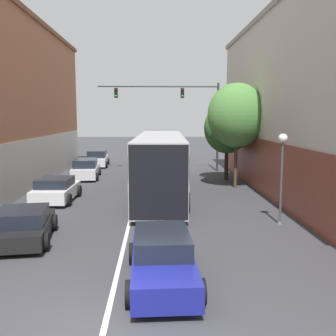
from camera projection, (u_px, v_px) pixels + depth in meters
name	position (u px, v px, depth m)	size (l,w,h in m)	color
ground_plane	(103.00, 335.00, 8.26)	(160.00, 160.00, 0.00)	#38383D
lane_center_line	(136.00, 196.00, 22.54)	(0.14, 40.83, 0.01)	silver
building_right_storefront	(330.00, 100.00, 21.34)	(6.61, 28.08, 10.67)	beige
bus	(161.00, 162.00, 22.44)	(3.11, 13.02, 3.49)	#B7B7BC
hatchback_foreground	(162.00, 258.00, 10.92)	(2.05, 4.59, 1.35)	navy
parked_car_left_near	(97.00, 159.00, 35.93)	(2.16, 4.13, 1.49)	silver
parked_car_left_mid	(56.00, 190.00, 21.13)	(2.19, 3.93, 1.31)	silver
parked_car_left_far	(86.00, 169.00, 29.08)	(2.27, 4.60, 1.44)	silver
parked_car_left_distant	(23.00, 226.00, 14.36)	(2.53, 4.20, 1.24)	black
traffic_signal_gantry	(183.00, 107.00, 32.27)	(9.94, 0.36, 7.27)	#333338
street_lamp	(282.00, 164.00, 16.43)	(0.39, 0.39, 3.85)	#47474C
street_tree_near	(237.00, 115.00, 24.76)	(3.69, 3.32, 6.66)	#4C3823
street_tree_far	(227.00, 128.00, 27.98)	(3.28, 2.95, 5.53)	#3D2D1E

